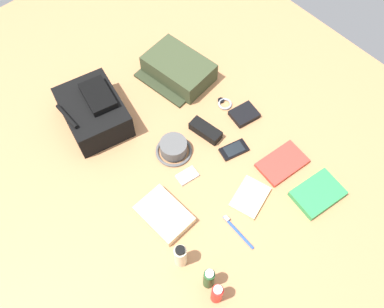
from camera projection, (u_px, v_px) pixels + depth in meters
name	position (u px, v px, depth m)	size (l,w,h in m)	color
ground_plane	(192.00, 160.00, 1.75)	(2.64, 2.02, 0.02)	#BB7E4F
backpack	(94.00, 111.00, 1.78)	(0.35, 0.29, 0.16)	black
toiletry_pouch	(178.00, 69.00, 1.92)	(0.32, 0.28, 0.10)	#384228
bucket_hat	(174.00, 148.00, 1.73)	(0.15, 0.15, 0.06)	#555555
sunscreen_spray	(217.00, 294.00, 1.42)	(0.04, 0.04, 0.13)	red
shampoo_bottle	(209.00, 278.00, 1.44)	(0.04, 0.04, 0.14)	#19471E
lotion_bottle	(180.00, 256.00, 1.48)	(0.04, 0.04, 0.14)	beige
paperback_novel	(318.00, 194.00, 1.65)	(0.16, 0.20, 0.03)	#2D934C
travel_guidebook	(282.00, 163.00, 1.72)	(0.14, 0.20, 0.02)	red
cell_phone	(234.00, 150.00, 1.76)	(0.09, 0.13, 0.01)	black
media_player	(187.00, 176.00, 1.70)	(0.06, 0.09, 0.01)	#B7B7BC
wristwatch	(224.00, 103.00, 1.87)	(0.07, 0.06, 0.01)	#99999E
toothbrush	(236.00, 230.00, 1.58)	(0.16, 0.02, 0.02)	blue
wallet	(244.00, 114.00, 1.84)	(0.09, 0.11, 0.02)	black
notepad	(250.00, 197.00, 1.65)	(0.11, 0.15, 0.02)	beige
folded_towel	(164.00, 215.00, 1.60)	(0.20, 0.14, 0.04)	beige
sunglasses_case	(206.00, 131.00, 1.79)	(0.14, 0.06, 0.04)	black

